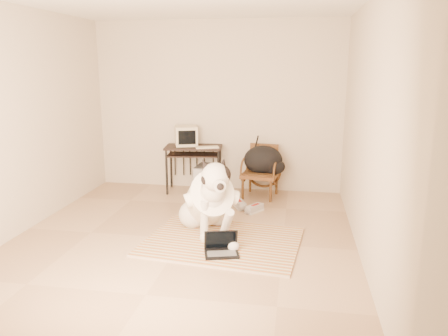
% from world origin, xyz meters
% --- Properties ---
extents(floor, '(4.50, 4.50, 0.00)m').
position_xyz_m(floor, '(0.00, 0.00, 0.00)').
color(floor, tan).
rests_on(floor, ground).
extents(wall_back, '(4.50, 0.00, 4.50)m').
position_xyz_m(wall_back, '(0.00, 2.25, 1.35)').
color(wall_back, beige).
rests_on(wall_back, floor).
extents(wall_front, '(4.50, 0.00, 4.50)m').
position_xyz_m(wall_front, '(0.00, -2.25, 1.35)').
color(wall_front, beige).
rests_on(wall_front, floor).
extents(wall_left, '(0.00, 4.50, 4.50)m').
position_xyz_m(wall_left, '(-2.00, 0.00, 1.35)').
color(wall_left, beige).
rests_on(wall_left, floor).
extents(wall_right, '(0.00, 4.50, 4.50)m').
position_xyz_m(wall_right, '(2.00, 0.00, 1.35)').
color(wall_right, beige).
rests_on(wall_right, floor).
extents(rug, '(1.89, 1.53, 0.02)m').
position_xyz_m(rug, '(0.47, -0.03, 0.01)').
color(rug, '#BA5725').
rests_on(rug, floor).
extents(dog, '(0.85, 1.24, 1.03)m').
position_xyz_m(dog, '(0.27, 0.25, 0.41)').
color(dog, silver).
rests_on(dog, rug).
extents(laptop, '(0.42, 0.35, 0.25)m').
position_xyz_m(laptop, '(0.52, -0.38, 0.08)').
color(laptop, black).
rests_on(laptop, rug).
extents(computer_desk, '(0.95, 0.60, 0.74)m').
position_xyz_m(computer_desk, '(-0.34, 1.96, 0.64)').
color(computer_desk, black).
rests_on(computer_desk, floor).
extents(crt_monitor, '(0.43, 0.42, 0.31)m').
position_xyz_m(crt_monitor, '(-0.47, 2.02, 0.90)').
color(crt_monitor, beige).
rests_on(crt_monitor, computer_desk).
extents(desk_keyboard, '(0.37, 0.24, 0.02)m').
position_xyz_m(desk_keyboard, '(-0.09, 1.85, 0.76)').
color(desk_keyboard, beige).
rests_on(desk_keyboard, computer_desk).
extents(pc_tower, '(0.22, 0.47, 0.43)m').
position_xyz_m(pc_tower, '(-0.19, 2.00, 0.21)').
color(pc_tower, '#515153').
rests_on(pc_tower, floor).
extents(rattan_chair, '(0.60, 0.58, 0.80)m').
position_xyz_m(rattan_chair, '(0.75, 1.89, 0.40)').
color(rattan_chair, brown).
rests_on(rattan_chair, floor).
extents(backpack, '(0.64, 0.49, 0.44)m').
position_xyz_m(backpack, '(0.81, 1.87, 0.57)').
color(backpack, black).
rests_on(backpack, rattan_chair).
extents(sneaker_left, '(0.24, 0.33, 0.11)m').
position_xyz_m(sneaker_left, '(0.51, 1.25, 0.05)').
color(sneaker_left, silver).
rests_on(sneaker_left, floor).
extents(sneaker_right, '(0.26, 0.31, 0.10)m').
position_xyz_m(sneaker_right, '(0.74, 1.10, 0.05)').
color(sneaker_right, silver).
rests_on(sneaker_right, floor).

